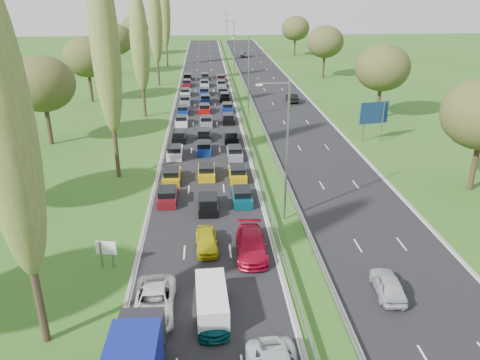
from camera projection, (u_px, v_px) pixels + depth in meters
name	position (u px, v px, depth m)	size (l,w,h in m)	color
ground	(247.00, 113.00, 74.84)	(260.00, 260.00, 0.00)	#2B581B
near_carriageway	(205.00, 110.00, 76.69)	(10.50, 215.00, 0.04)	black
far_carriageway	(286.00, 108.00, 77.60)	(10.50, 215.00, 0.04)	black
central_reservation	(246.00, 106.00, 76.94)	(2.36, 215.00, 0.32)	gray
lamp_columns	(249.00, 77.00, 70.70)	(0.18, 140.18, 12.00)	gray
poplar_row	(128.00, 42.00, 58.11)	(2.80, 127.80, 22.44)	#2D2116
woodland_left	(33.00, 90.00, 54.10)	(8.00, 166.00, 11.10)	#2D2116
woodland_right	(405.00, 78.00, 60.94)	(8.00, 153.00, 11.10)	#2D2116
traffic_queue_fill	(205.00, 115.00, 71.80)	(9.04, 68.52, 0.80)	#590F14
near_car_2	(154.00, 302.00, 28.72)	(2.50, 5.42, 1.51)	silver
near_car_7	(212.00, 311.00, 28.09)	(1.89, 4.65, 1.35)	#05474B
near_car_8	(206.00, 241.00, 35.82)	(1.65, 4.11, 1.40)	#B3AF0B
near_car_11	(251.00, 245.00, 35.05)	(2.25, 5.53, 1.61)	maroon
far_car_0	(388.00, 285.00, 30.52)	(1.65, 4.10, 1.40)	#ACAFB5
far_car_1	(292.00, 98.00, 81.62)	(1.58, 4.54, 1.49)	black
far_car_2	(245.00, 54.00, 134.42)	(2.39, 5.19, 1.44)	gray
white_van_rear	(212.00, 300.00, 28.63)	(1.83, 4.68, 1.88)	silver
info_sign	(106.00, 251.00, 33.21)	(1.49, 0.39, 2.10)	gray
direction_sign	(374.00, 115.00, 59.79)	(3.93, 0.93, 5.20)	gray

